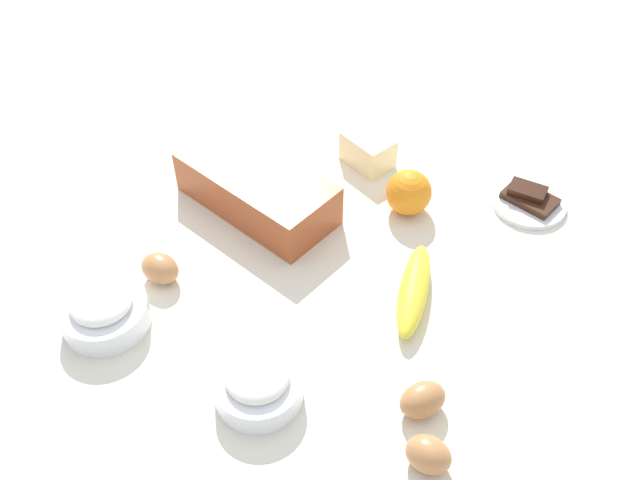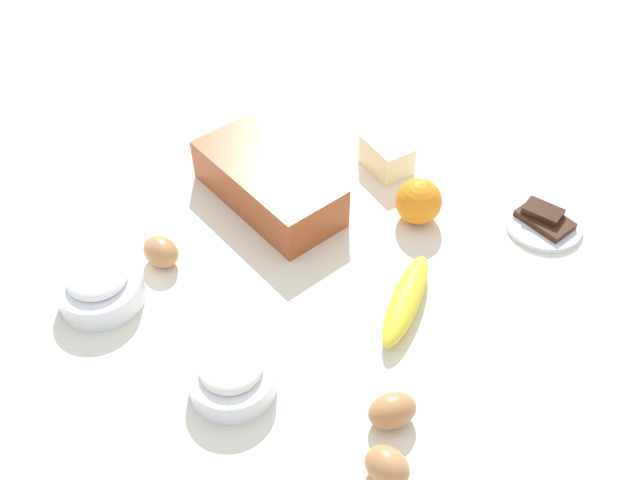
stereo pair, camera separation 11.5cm
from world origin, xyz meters
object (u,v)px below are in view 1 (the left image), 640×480
at_px(flour_bowl, 258,384).
at_px(sugar_bowl, 104,310).
at_px(loaf_pan, 257,188).
at_px(egg_loose, 428,455).
at_px(banana, 414,290).
at_px(orange_fruit, 409,192).
at_px(egg_beside_bowl, 160,268).
at_px(butter_block, 368,150).
at_px(egg_near_butter, 423,400).
at_px(chocolate_plate, 529,200).

distance_m(flour_bowl, sugar_bowl, 0.27).
bearing_deg(sugar_bowl, loaf_pan, -100.02).
relative_size(loaf_pan, egg_loose, 4.98).
xyz_separation_m(banana, egg_loose, (-0.13, 0.24, 0.00)).
relative_size(loaf_pan, orange_fruit, 3.81).
height_order(banana, orange_fruit, orange_fruit).
distance_m(loaf_pan, egg_beside_bowl, 0.22).
height_order(loaf_pan, sugar_bowl, loaf_pan).
height_order(sugar_bowl, butter_block, sugar_bowl).
bearing_deg(egg_near_butter, flour_bowl, 23.68).
distance_m(banana, butter_block, 0.33).
xyz_separation_m(egg_beside_bowl, egg_loose, (-0.49, 0.09, -0.00)).
xyz_separation_m(loaf_pan, orange_fruit, (-0.23, -0.12, -0.00)).
distance_m(egg_loose, chocolate_plate, 0.54).
xyz_separation_m(orange_fruit, chocolate_plate, (-0.18, -0.11, -0.03)).
bearing_deg(chocolate_plate, loaf_pan, 29.47).
bearing_deg(flour_bowl, egg_loose, -175.38).
bearing_deg(egg_near_butter, banana, -62.86).
bearing_deg(orange_fruit, loaf_pan, 27.22).
xyz_separation_m(sugar_bowl, butter_block, (-0.17, -0.53, -0.00)).
bearing_deg(egg_near_butter, chocolate_plate, -90.06).
bearing_deg(egg_beside_bowl, butter_block, -110.47).
height_order(loaf_pan, egg_beside_bowl, loaf_pan).
bearing_deg(sugar_bowl, egg_near_butter, -168.78).
relative_size(loaf_pan, sugar_bowl, 2.30).
relative_size(flour_bowl, egg_loose, 2.04).
xyz_separation_m(banana, egg_beside_bowl, (0.37, 0.16, 0.00)).
height_order(butter_block, chocolate_plate, butter_block).
height_order(flour_bowl, banana, flour_bowl).
height_order(loaf_pan, flour_bowl, loaf_pan).
distance_m(flour_bowl, butter_block, 0.53).
height_order(flour_bowl, sugar_bowl, sugar_bowl).
relative_size(flour_bowl, sugar_bowl, 0.94).
bearing_deg(flour_bowl, butter_block, -79.77).
height_order(flour_bowl, egg_loose, flour_bowl).
bearing_deg(banana, loaf_pan, -10.68).
xyz_separation_m(flour_bowl, egg_near_butter, (-0.20, -0.09, -0.01)).
bearing_deg(banana, egg_beside_bowl, 23.33).
distance_m(egg_near_butter, egg_loose, 0.08).
bearing_deg(chocolate_plate, banana, 73.00).
relative_size(flour_bowl, banana, 0.65).
height_order(loaf_pan, egg_loose, loaf_pan).
height_order(egg_near_butter, egg_loose, same).
distance_m(egg_near_butter, egg_beside_bowl, 0.46).
xyz_separation_m(loaf_pan, egg_beside_bowl, (0.04, 0.22, -0.02)).
height_order(banana, egg_loose, egg_loose).
distance_m(banana, orange_fruit, 0.20).
xyz_separation_m(butter_block, egg_near_butter, (-0.30, 0.44, -0.01)).
xyz_separation_m(loaf_pan, sugar_bowl, (0.06, 0.33, -0.01)).
distance_m(flour_bowl, egg_loose, 0.24).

